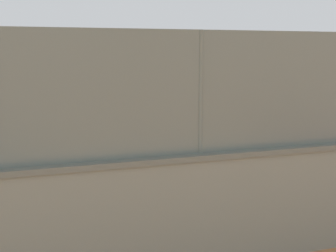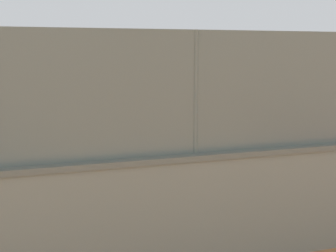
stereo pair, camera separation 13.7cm
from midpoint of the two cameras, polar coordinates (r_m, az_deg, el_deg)
ground_plane at (r=19.96m, az=-1.06°, el=0.35°), size 260.00×260.00×0.00m
player_at_service_line at (r=16.96m, az=4.50°, el=1.87°), size 1.25×0.74×1.57m
player_foreground_swinging at (r=16.86m, az=-17.62°, el=1.63°), size 0.78×1.28×1.67m
sports_ball at (r=16.57m, az=7.64°, el=2.27°), size 0.07×0.07×0.07m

